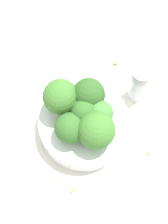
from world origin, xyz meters
name	(u,v)px	position (x,y,z in m)	size (l,w,h in m)	color
ground_plane	(84,129)	(0.00, 0.00, 0.00)	(3.00, 3.00, 0.00)	silver
bowl	(84,125)	(0.00, 0.00, 0.02)	(0.15, 0.15, 0.04)	silver
broccoli_floret_0	(89,95)	(0.02, 0.02, 0.08)	(0.05, 0.05, 0.06)	#7A9E5B
broccoli_floret_1	(84,111)	(0.00, 0.00, 0.07)	(0.04, 0.04, 0.05)	#8EB770
broccoli_floret_2	(70,128)	(-0.03, -0.02, 0.06)	(0.05, 0.05, 0.05)	#8EB770
broccoli_floret_3	(96,130)	(0.01, -0.03, 0.07)	(0.06, 0.06, 0.06)	#8EB770
broccoli_floret_4	(61,97)	(-0.03, 0.03, 0.08)	(0.06, 0.06, 0.07)	#84AD66
broccoli_floret_5	(100,114)	(0.02, -0.01, 0.07)	(0.04, 0.04, 0.05)	#84AD66
pepper_shaker	(139,84)	(0.11, 0.04, 0.04)	(0.03, 0.03, 0.08)	#B2B7BC
almond_crumb_0	(116,63)	(0.10, 0.11, 0.00)	(0.01, 0.01, 0.01)	olive
almond_crumb_1	(73,190)	(-0.05, -0.09, 0.00)	(0.01, 0.01, 0.01)	#AD7F4C
almond_crumb_2	(148,153)	(0.09, -0.08, 0.00)	(0.01, 0.01, 0.01)	#AD7F4C
almond_crumb_3	(57,180)	(-0.07, -0.07, 0.00)	(0.01, 0.00, 0.01)	tan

